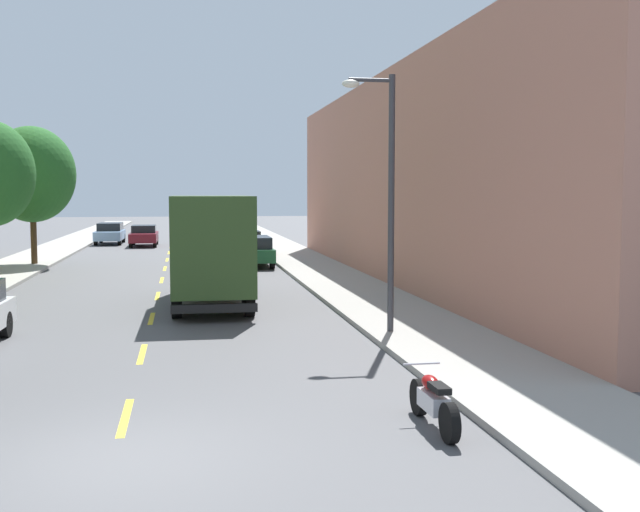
% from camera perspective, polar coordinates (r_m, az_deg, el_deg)
% --- Properties ---
extents(ground_plane, '(160.00, 160.00, 0.00)m').
position_cam_1_polar(ground_plane, '(40.79, -11.32, -0.51)').
color(ground_plane, '#4C4C4F').
extents(sidewalk_left, '(3.20, 120.00, 0.14)m').
position_cam_1_polar(sidewalk_left, '(39.62, -21.71, -0.81)').
color(sidewalk_left, '#99968E').
rests_on(sidewalk_left, ground_plane).
extents(sidewalk_right, '(3.20, 120.00, 0.14)m').
position_cam_1_polar(sidewalk_right, '(39.25, -0.97, -0.52)').
color(sidewalk_right, '#99968E').
rests_on(sidewalk_right, ground_plane).
extents(lane_centerline_dashes, '(0.14, 47.20, 0.01)m').
position_cam_1_polar(lane_centerline_dashes, '(35.32, -11.52, -1.31)').
color(lane_centerline_dashes, yellow).
rests_on(lane_centerline_dashes, ground_plane).
extents(apartment_block_opposite, '(10.00, 36.00, 8.40)m').
position_cam_1_polar(apartment_block_opposite, '(33.15, 12.64, 5.55)').
color(apartment_block_opposite, '#B27560').
rests_on(apartment_block_opposite, ground_plane).
extents(street_tree_farthest, '(4.20, 4.20, 6.77)m').
position_cam_1_polar(street_tree_farthest, '(40.56, -20.57, 5.67)').
color(street_tree_farthest, '#47331E').
rests_on(street_tree_farthest, sidewalk_left).
extents(street_lamp, '(1.35, 0.28, 6.42)m').
position_cam_1_polar(street_lamp, '(19.35, 4.85, 5.40)').
color(street_lamp, '#38383D').
rests_on(street_lamp, sidewalk_right).
extents(delivery_box_truck, '(2.46, 7.41, 3.55)m').
position_cam_1_polar(delivery_box_truck, '(24.83, -8.09, 0.82)').
color(delivery_box_truck, '#2D471E').
rests_on(delivery_box_truck, ground_plane).
extents(parked_hatchback_orange, '(1.79, 4.02, 1.50)m').
position_cam_1_polar(parked_hatchback_orange, '(43.92, -5.52, 0.91)').
color(parked_hatchback_orange, orange).
rests_on(parked_hatchback_orange, ground_plane).
extents(parked_sedan_charcoal, '(1.87, 4.53, 1.43)m').
position_cam_1_polar(parked_sedan_charcoal, '(63.32, -6.90, 2.05)').
color(parked_sedan_charcoal, '#333338').
rests_on(parked_sedan_charcoal, ground_plane).
extents(parked_wagon_forest, '(1.85, 4.71, 1.50)m').
position_cam_1_polar(parked_wagon_forest, '(38.27, -4.99, 0.43)').
color(parked_wagon_forest, '#194C28').
rests_on(parked_wagon_forest, ground_plane).
extents(parked_wagon_sky, '(1.85, 4.71, 1.50)m').
position_cam_1_polar(parked_wagon_sky, '(56.96, -15.29, 1.68)').
color(parked_wagon_sky, '#7A9EC6').
rests_on(parked_wagon_sky, ground_plane).
extents(moving_burgundy_sedan, '(1.80, 4.50, 1.43)m').
position_cam_1_polar(moving_burgundy_sedan, '(54.03, -12.91, 1.51)').
color(moving_burgundy_sedan, maroon).
rests_on(moving_burgundy_sedan, ground_plane).
extents(parked_motorcycle, '(0.62, 2.05, 0.90)m').
position_cam_1_polar(parked_motorcycle, '(12.24, 8.39, -10.66)').
color(parked_motorcycle, black).
rests_on(parked_motorcycle, ground_plane).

